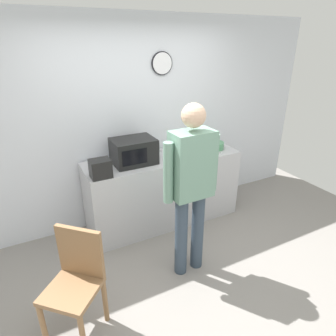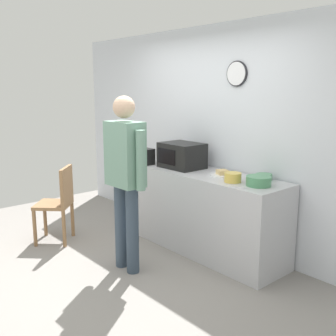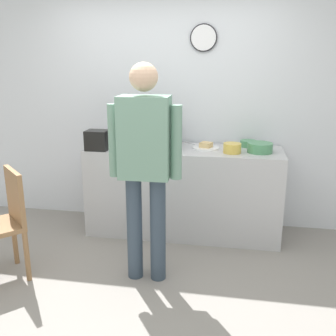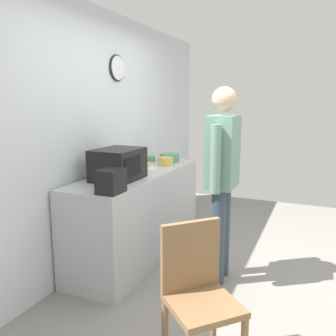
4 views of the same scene
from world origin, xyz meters
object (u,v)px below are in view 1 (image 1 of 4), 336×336
object	(u,v)px
microwave	(134,151)
toaster	(100,169)
fork_utensil	(219,155)
spoon_utensil	(157,150)
sandwich_plate	(177,152)
cereal_bowl	(201,150)
wooden_chair	(76,279)
person_standing	(191,181)
salad_bowl	(215,145)
mixing_bowl	(198,143)

from	to	relation	value
microwave	toaster	world-z (taller)	microwave
fork_utensil	spoon_utensil	size ratio (longest dim) A/B	1.00
sandwich_plate	toaster	distance (m)	1.11
cereal_bowl	fork_utensil	size ratio (longest dim) A/B	1.03
microwave	cereal_bowl	xyz separation A→B (m)	(0.88, -0.11, -0.10)
fork_utensil	cereal_bowl	bearing A→B (deg)	141.19
sandwich_plate	toaster	size ratio (longest dim) A/B	1.24
sandwich_plate	wooden_chair	xyz separation A→B (m)	(-1.59, -1.18, -0.43)
fork_utensil	spoon_utensil	distance (m)	0.82
wooden_chair	fork_utensil	bearing A→B (deg)	23.59
sandwich_plate	wooden_chair	size ratio (longest dim) A/B	0.29
wooden_chair	cereal_bowl	bearing A→B (deg)	29.26
cereal_bowl	person_standing	bearing A→B (deg)	-128.03
sandwich_plate	fork_utensil	bearing A→B (deg)	-32.88
salad_bowl	cereal_bowl	distance (m)	0.28
microwave	salad_bowl	bearing A→B (deg)	-1.94
salad_bowl	wooden_chair	world-z (taller)	salad_bowl
microwave	sandwich_plate	world-z (taller)	microwave
mixing_bowl	toaster	size ratio (longest dim) A/B	0.76
cereal_bowl	mixing_bowl	distance (m)	0.35
sandwich_plate	mixing_bowl	world-z (taller)	mixing_bowl
sandwich_plate	fork_utensil	distance (m)	0.54
mixing_bowl	wooden_chair	bearing A→B (deg)	-146.27
mixing_bowl	wooden_chair	distance (m)	2.46
spoon_utensil	salad_bowl	bearing A→B (deg)	-21.83
mixing_bowl	fork_utensil	world-z (taller)	mixing_bowl
salad_bowl	person_standing	bearing A→B (deg)	-135.42
cereal_bowl	person_standing	xyz separation A→B (m)	(-0.67, -0.86, 0.08)
wooden_chair	mixing_bowl	bearing A→B (deg)	33.73
salad_bowl	cereal_bowl	size ratio (longest dim) A/B	1.42
spoon_utensil	person_standing	bearing A→B (deg)	-99.86
spoon_utensil	wooden_chair	size ratio (longest dim) A/B	0.18
microwave	person_standing	distance (m)	0.99
fork_utensil	wooden_chair	xyz separation A→B (m)	(-2.04, -0.89, -0.41)
fork_utensil	person_standing	world-z (taller)	person_standing
microwave	spoon_utensil	distance (m)	0.51
spoon_utensil	fork_utensil	bearing A→B (deg)	-38.30
cereal_bowl	person_standing	distance (m)	1.10
sandwich_plate	salad_bowl	size ratio (longest dim) A/B	1.10
cereal_bowl	fork_utensil	bearing A→B (deg)	-38.81
person_standing	wooden_chair	size ratio (longest dim) A/B	1.92
salad_bowl	cereal_bowl	world-z (taller)	same
cereal_bowl	mixing_bowl	bearing A→B (deg)	62.15
sandwich_plate	fork_utensil	world-z (taller)	sandwich_plate
sandwich_plate	cereal_bowl	distance (m)	0.31
fork_utensil	toaster	bearing A→B (deg)	178.34
toaster	wooden_chair	size ratio (longest dim) A/B	0.23
salad_bowl	person_standing	xyz separation A→B (m)	(-0.94, -0.93, 0.08)
salad_bowl	wooden_chair	distance (m)	2.44
sandwich_plate	wooden_chair	world-z (taller)	sandwich_plate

